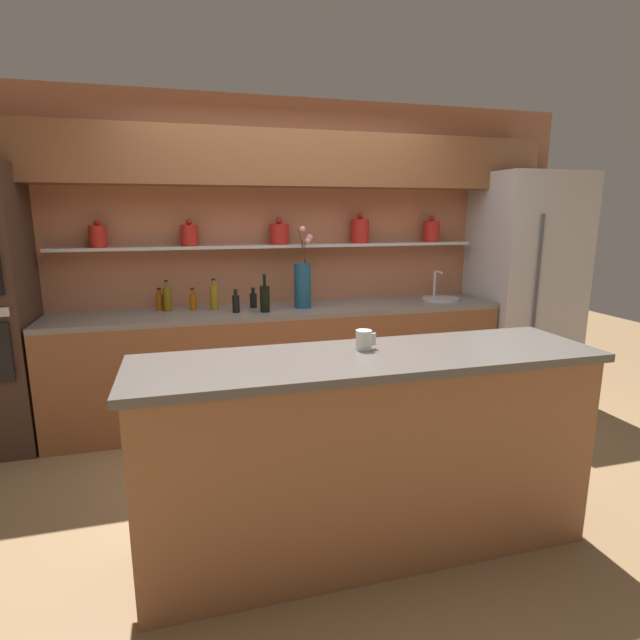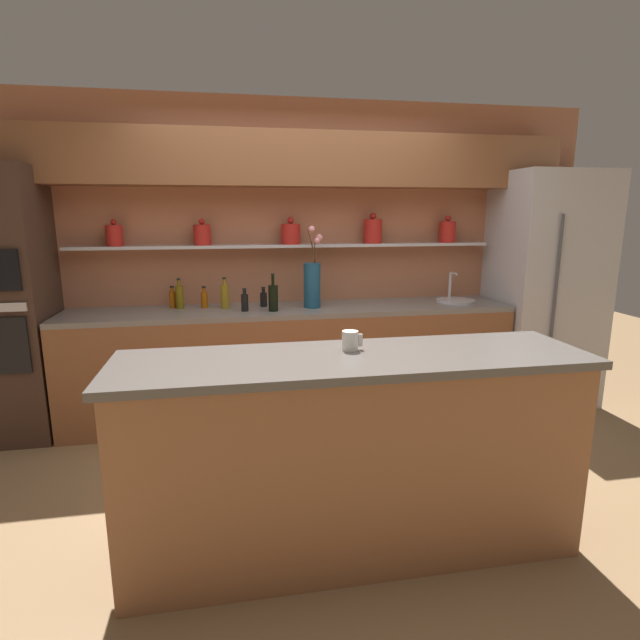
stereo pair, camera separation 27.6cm
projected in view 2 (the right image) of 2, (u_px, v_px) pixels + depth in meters
ground_plane at (331, 490)px, 3.08m from camera, size 12.00×12.00×0.00m
back_wall_unit at (295, 228)px, 4.23m from camera, size 5.20×0.44×2.60m
back_counter_unit at (293, 362)px, 4.17m from camera, size 3.61×0.62×0.92m
island_counter at (353, 455)px, 2.45m from camera, size 2.25×0.61×1.02m
refrigerator at (544, 290)px, 4.41m from camera, size 0.85×0.73×2.02m
flower_vase at (312, 283)px, 4.04m from camera, size 0.16×0.14×0.66m
sink_fixture at (455, 299)px, 4.33m from camera, size 0.33×0.33×0.25m
bottle_sauce_0 at (245, 302)px, 3.91m from camera, size 0.06×0.06×0.18m
bottle_sauce_1 at (204, 299)px, 4.04m from camera, size 0.05×0.05×0.18m
bottle_sauce_2 at (172, 299)px, 4.05m from camera, size 0.05×0.05×0.18m
bottle_sauce_3 at (264, 299)px, 4.11m from camera, size 0.06×0.06×0.16m
bottle_oil_4 at (179, 296)px, 4.01m from camera, size 0.06×0.06×0.24m
bottle_oil_5 at (225, 296)px, 4.03m from camera, size 0.07×0.07×0.25m
bottle_wine_6 at (273, 297)px, 3.90m from camera, size 0.08×0.08×0.30m
coffee_mug at (351, 341)px, 2.43m from camera, size 0.10×0.08×0.10m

